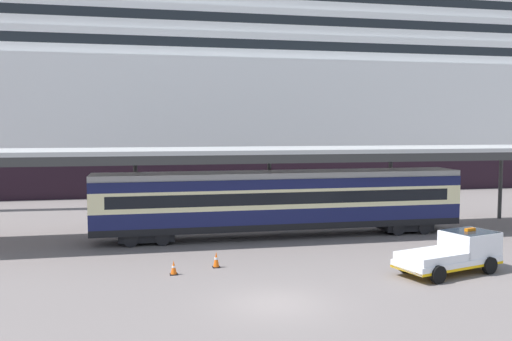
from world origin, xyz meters
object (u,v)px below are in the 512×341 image
(train_carriage, at_px, (281,200))
(traffic_cone_near, at_px, (174,268))
(service_truck, at_px, (456,251))
(traffic_cone_mid, at_px, (216,260))
(cruise_ship, at_px, (217,73))

(train_carriage, xyz_separation_m, traffic_cone_near, (-7.09, -7.50, -1.99))
(service_truck, distance_m, traffic_cone_mid, 11.45)
(cruise_ship, xyz_separation_m, traffic_cone_near, (-7.59, -40.75, -13.06))
(cruise_ship, xyz_separation_m, service_truck, (5.51, -42.99, -12.39))
(traffic_cone_mid, bearing_deg, cruise_ship, 82.17)
(service_truck, height_order, traffic_cone_mid, service_truck)
(cruise_ship, height_order, traffic_cone_near, cruise_ship)
(traffic_cone_near, relative_size, traffic_cone_mid, 0.84)
(traffic_cone_near, bearing_deg, train_carriage, 46.60)
(cruise_ship, distance_m, traffic_cone_near, 43.46)
(cruise_ship, distance_m, traffic_cone_mid, 42.27)
(train_carriage, relative_size, traffic_cone_mid, 29.39)
(traffic_cone_mid, bearing_deg, train_carriage, 52.96)
(train_carriage, xyz_separation_m, traffic_cone_mid, (-4.98, -6.60, -1.92))
(train_carriage, bearing_deg, cruise_ship, 89.13)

